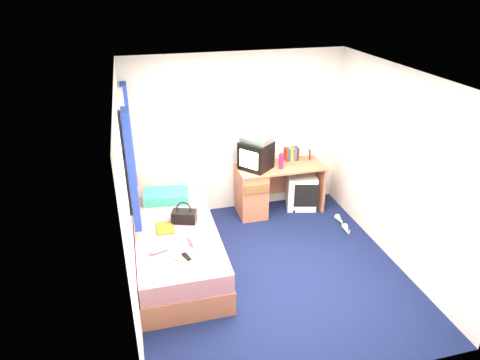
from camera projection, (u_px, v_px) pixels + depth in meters
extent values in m
plane|color=#0C1438|center=(270.00, 270.00, 5.34)|extent=(3.40, 3.40, 0.00)
plane|color=white|center=(278.00, 78.00, 4.29)|extent=(3.40, 3.40, 0.00)
plane|color=silver|center=(237.00, 135.00, 6.29)|extent=(3.20, 0.00, 3.20)
plane|color=silver|center=(343.00, 279.00, 3.33)|extent=(3.20, 0.00, 3.20)
plane|color=silver|center=(128.00, 202.00, 4.45)|extent=(0.00, 3.40, 3.40)
plane|color=silver|center=(399.00, 170.00, 5.17)|extent=(0.00, 3.40, 3.40)
cube|color=#BD6F4F|center=(178.00, 257.00, 5.33)|extent=(1.00, 2.00, 0.30)
cube|color=brown|center=(224.00, 270.00, 5.10)|extent=(0.02, 0.70, 0.18)
cube|color=silver|center=(177.00, 239.00, 5.22)|extent=(0.98, 1.98, 0.24)
cube|color=#1A75AF|center=(166.00, 196.00, 5.83)|extent=(0.64, 0.46, 0.13)
cube|color=#BD6F4F|center=(280.00, 167.00, 6.39)|extent=(1.30, 0.55, 0.03)
cube|color=#BD6F4F|center=(251.00, 193.00, 6.45)|extent=(0.40, 0.52, 0.72)
cube|color=#BD6F4F|center=(317.00, 185.00, 6.69)|extent=(0.04, 0.52, 0.72)
cube|color=#BD6F4F|center=(289.00, 175.00, 6.79)|extent=(0.78, 0.03, 0.55)
cube|color=white|center=(301.00, 190.00, 6.70)|extent=(0.53, 0.53, 0.55)
cube|color=black|center=(256.00, 155.00, 6.23)|extent=(0.55, 0.56, 0.41)
cube|color=#F9F09D|center=(249.00, 160.00, 6.09)|extent=(0.21, 0.25, 0.25)
cube|color=#A9A9AB|center=(256.00, 140.00, 6.12)|extent=(0.47, 0.49, 0.08)
cube|color=maroon|center=(286.00, 154.00, 6.53)|extent=(0.03, 0.13, 0.20)
cube|color=navy|center=(288.00, 154.00, 6.54)|extent=(0.03, 0.13, 0.20)
cube|color=gold|center=(290.00, 154.00, 6.54)|extent=(0.03, 0.13, 0.20)
cube|color=#337F33|center=(292.00, 154.00, 6.55)|extent=(0.03, 0.13, 0.20)
cube|color=#7F337F|center=(295.00, 154.00, 6.56)|extent=(0.03, 0.13, 0.20)
cube|color=#262626|center=(297.00, 153.00, 6.57)|extent=(0.03, 0.13, 0.20)
cube|color=black|center=(310.00, 155.00, 6.60)|extent=(0.06, 0.12, 0.14)
cylinder|color=#C01B51|center=(281.00, 161.00, 6.26)|extent=(0.08, 0.08, 0.22)
cylinder|color=white|center=(270.00, 162.00, 6.31)|extent=(0.05, 0.05, 0.17)
cube|color=black|center=(184.00, 217.00, 5.32)|extent=(0.34, 0.25, 0.15)
torus|color=black|center=(184.00, 209.00, 5.27)|extent=(0.18, 0.07, 0.18)
cube|color=silver|center=(203.00, 237.00, 4.95)|extent=(0.32, 0.28, 0.09)
cube|color=gold|center=(165.00, 228.00, 5.21)|extent=(0.21, 0.28, 0.01)
cylinder|color=silver|center=(159.00, 249.00, 4.76)|extent=(0.21, 0.13, 0.07)
cube|color=gold|center=(183.00, 260.00, 4.63)|extent=(0.21, 0.18, 0.01)
cube|color=black|center=(187.00, 257.00, 4.67)|extent=(0.09, 0.17, 0.02)
cube|color=silver|center=(125.00, 148.00, 5.13)|extent=(0.02, 0.90, 1.10)
cube|color=white|center=(120.00, 100.00, 4.87)|extent=(0.06, 1.06, 0.08)
cube|color=white|center=(132.00, 192.00, 5.39)|extent=(0.06, 1.06, 0.08)
cube|color=navy|center=(132.00, 172.00, 4.65)|extent=(0.08, 0.24, 1.40)
cube|color=navy|center=(129.00, 136.00, 5.68)|extent=(0.08, 0.24, 1.40)
cone|color=silver|center=(340.00, 220.00, 6.34)|extent=(0.10, 0.22, 0.09)
cone|color=silver|center=(347.00, 230.00, 6.10)|extent=(0.14, 0.23, 0.09)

